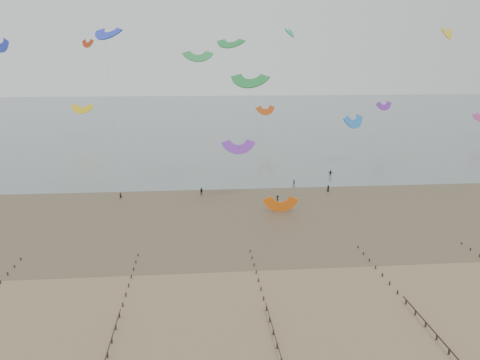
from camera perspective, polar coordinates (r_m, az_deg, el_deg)
name	(u,v)px	position (r m, az deg, el deg)	size (l,w,h in m)	color
ground	(231,288)	(65.75, -1.11, -13.01)	(500.00, 500.00, 0.00)	brown
sea_and_shore	(200,210)	(97.44, -4.94, -3.72)	(500.00, 665.00, 0.03)	#475654
kitesurfer_lead	(121,196)	(108.06, -14.36, -1.88)	(0.56, 0.36, 1.52)	black
kitesurfers	(265,186)	(112.18, 3.05, -0.79)	(103.10, 23.82, 1.78)	black
grounded_kite	(281,211)	(96.93, 4.96, -3.82)	(6.12, 3.21, 4.66)	orange
kites_airborne	(167,91)	(146.17, -8.92, 10.68)	(253.72, 121.21, 34.96)	#139E72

